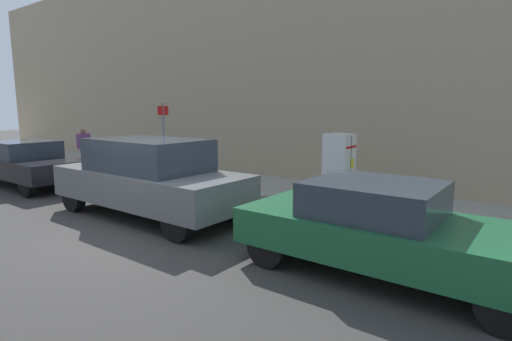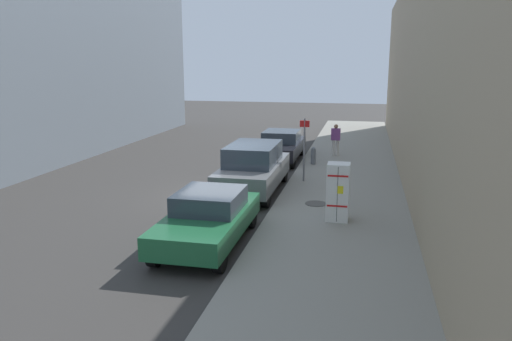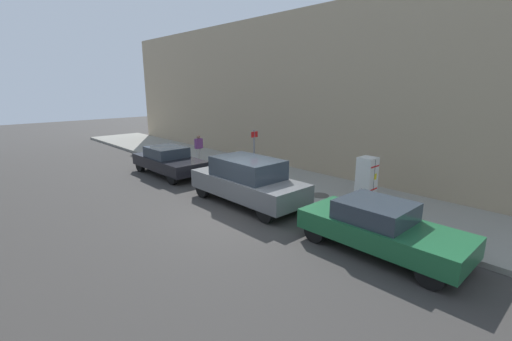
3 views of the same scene
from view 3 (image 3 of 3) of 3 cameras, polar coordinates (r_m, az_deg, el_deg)
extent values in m
plane|color=#383533|center=(12.08, -2.49, -7.23)|extent=(80.00, 80.00, 0.00)
cube|color=gray|center=(14.87, 9.58, -3.00)|extent=(4.20, 44.00, 0.16)
cube|color=tan|center=(17.04, 17.18, 12.03)|extent=(2.49, 39.60, 7.95)
cube|color=white|center=(13.34, 17.93, -1.39)|extent=(0.63, 0.59, 1.66)
cube|color=black|center=(13.20, 19.06, -1.63)|extent=(0.01, 0.01, 1.58)
cube|color=yellow|center=(13.24, 19.28, -0.98)|extent=(0.16, 0.01, 0.22)
cube|color=red|center=(13.08, 19.24, 0.61)|extent=(0.57, 0.01, 0.05)
cube|color=red|center=(13.29, 18.95, -3.02)|extent=(0.57, 0.01, 0.05)
cylinder|color=#47443F|center=(13.74, 10.61, -4.09)|extent=(0.70, 0.70, 0.02)
cylinder|color=slate|center=(14.83, -0.31, 2.23)|extent=(0.07, 0.07, 2.39)
cube|color=red|center=(14.64, -0.27, 6.03)|extent=(0.36, 0.02, 0.24)
cylinder|color=slate|center=(17.53, -7.52, 1.01)|extent=(0.22, 0.22, 0.65)
sphere|color=slate|center=(17.46, -7.56, 2.11)|extent=(0.20, 0.20, 0.20)
cylinder|color=beige|center=(19.89, -9.23, 2.63)|extent=(0.14, 0.14, 0.75)
cylinder|color=beige|center=(19.79, -9.70, 2.56)|extent=(0.14, 0.14, 0.75)
cube|color=#7A3D7F|center=(19.72, -9.54, 4.46)|extent=(0.44, 0.22, 0.56)
sphere|color=#8C664C|center=(19.67, -9.58, 5.55)|extent=(0.20, 0.20, 0.20)
cube|color=black|center=(17.64, -14.23, 1.26)|extent=(1.84, 4.50, 0.55)
cube|color=#2D3842|center=(17.74, -14.69, 3.03)|extent=(1.62, 1.89, 0.50)
cylinder|color=black|center=(16.72, -9.07, -0.14)|extent=(0.22, 0.69, 0.69)
cylinder|color=black|center=(15.93, -13.77, -1.08)|extent=(0.22, 0.69, 0.69)
cylinder|color=black|center=(19.49, -14.52, 1.59)|extent=(0.22, 0.69, 0.69)
cylinder|color=black|center=(18.82, -18.73, 0.86)|extent=(0.22, 0.69, 0.69)
cube|color=slate|center=(12.89, -1.41, -2.54)|extent=(1.89, 4.81, 0.70)
cube|color=#2D3842|center=(12.71, -1.43, 0.49)|extent=(1.66, 2.64, 0.70)
cylinder|color=black|center=(12.36, 7.02, -5.08)|extent=(0.22, 0.71, 0.71)
cylinder|color=black|center=(11.23, 1.59, -6.95)|extent=(0.22, 0.71, 0.71)
cylinder|color=black|center=(14.81, -3.65, -1.78)|extent=(0.22, 0.71, 0.71)
cylinder|color=black|center=(13.88, -8.87, -3.00)|extent=(0.22, 0.71, 0.71)
cube|color=#1E6038|center=(9.81, 20.19, -9.49)|extent=(1.81, 4.31, 0.55)
cube|color=#2D3842|center=(9.71, 19.31, -6.32)|extent=(1.60, 1.81, 0.50)
cylinder|color=black|center=(10.09, 30.28, -11.63)|extent=(0.22, 0.65, 0.65)
cylinder|color=black|center=(8.74, 27.12, -15.18)|extent=(0.22, 0.65, 0.65)
cylinder|color=black|center=(11.25, 14.72, -7.55)|extent=(0.22, 0.65, 0.65)
cylinder|color=black|center=(10.05, 9.85, -9.92)|extent=(0.22, 0.65, 0.65)
camera|label=1|loc=(3.84, 7.47, -15.94)|focal=28.00mm
camera|label=2|loc=(14.25, 80.49, 3.57)|focal=35.00mm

